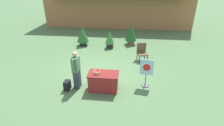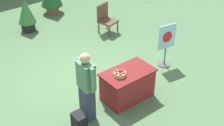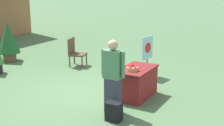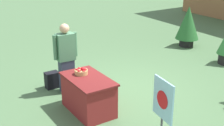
{
  "view_description": "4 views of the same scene",
  "coord_description": "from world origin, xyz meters",
  "px_view_note": "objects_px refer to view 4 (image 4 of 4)",
  "views": [
    {
      "loc": [
        1.44,
        -7.59,
        4.46
      ],
      "look_at": [
        0.71,
        -0.65,
        1.0
      ],
      "focal_mm": 28.0,
      "sensor_mm": 36.0,
      "label": 1
    },
    {
      "loc": [
        -3.75,
        -5.89,
        5.06
      ],
      "look_at": [
        0.59,
        -0.38,
        0.52
      ],
      "focal_mm": 50.0,
      "sensor_mm": 36.0,
      "label": 2
    },
    {
      "loc": [
        -6.72,
        -4.49,
        2.97
      ],
      "look_at": [
        0.29,
        -0.59,
        0.86
      ],
      "focal_mm": 50.0,
      "sensor_mm": 36.0,
      "label": 3
    },
    {
      "loc": [
        5.76,
        -4.1,
        3.4
      ],
      "look_at": [
        0.48,
        -0.7,
        1.04
      ],
      "focal_mm": 50.0,
      "sensor_mm": 36.0,
      "label": 4
    }
  ],
  "objects_px": {
    "person_visitor": "(66,58)",
    "poster_board": "(162,112)",
    "backpack": "(52,80)",
    "potted_plant_near_left": "(188,24)",
    "apple_basket": "(81,71)",
    "display_table": "(88,95)"
  },
  "relations": [
    {
      "from": "display_table",
      "to": "backpack",
      "type": "xyz_separation_m",
      "value": [
        -1.57,
        -0.19,
        -0.19
      ]
    },
    {
      "from": "display_table",
      "to": "poster_board",
      "type": "xyz_separation_m",
      "value": [
        1.84,
        0.46,
        0.32
      ]
    },
    {
      "from": "person_visitor",
      "to": "poster_board",
      "type": "distance_m",
      "value": 3.05
    },
    {
      "from": "display_table",
      "to": "backpack",
      "type": "relative_size",
      "value": 3.09
    },
    {
      "from": "poster_board",
      "to": "backpack",
      "type": "bearing_deg",
      "value": -70.41
    },
    {
      "from": "backpack",
      "to": "potted_plant_near_left",
      "type": "relative_size",
      "value": 0.29
    },
    {
      "from": "person_visitor",
      "to": "potted_plant_near_left",
      "type": "xyz_separation_m",
      "value": [
        -1.1,
        5.23,
        -0.07
      ]
    },
    {
      "from": "potted_plant_near_left",
      "to": "backpack",
      "type": "bearing_deg",
      "value": -82.67
    },
    {
      "from": "poster_board",
      "to": "apple_basket",
      "type": "bearing_deg",
      "value": -68.58
    },
    {
      "from": "display_table",
      "to": "apple_basket",
      "type": "height_order",
      "value": "apple_basket"
    },
    {
      "from": "display_table",
      "to": "poster_board",
      "type": "relative_size",
      "value": 0.99
    },
    {
      "from": "apple_basket",
      "to": "poster_board",
      "type": "relative_size",
      "value": 0.22
    },
    {
      "from": "apple_basket",
      "to": "person_visitor",
      "type": "relative_size",
      "value": 0.17
    },
    {
      "from": "apple_basket",
      "to": "potted_plant_near_left",
      "type": "distance_m",
      "value": 5.65
    },
    {
      "from": "apple_basket",
      "to": "potted_plant_near_left",
      "type": "height_order",
      "value": "potted_plant_near_left"
    },
    {
      "from": "person_visitor",
      "to": "backpack",
      "type": "bearing_deg",
      "value": -146.51
    },
    {
      "from": "apple_basket",
      "to": "person_visitor",
      "type": "distance_m",
      "value": 0.91
    },
    {
      "from": "person_visitor",
      "to": "display_table",
      "type": "bearing_deg",
      "value": 0.0
    },
    {
      "from": "potted_plant_near_left",
      "to": "apple_basket",
      "type": "bearing_deg",
      "value": -69.23
    },
    {
      "from": "backpack",
      "to": "poster_board",
      "type": "distance_m",
      "value": 3.51
    },
    {
      "from": "apple_basket",
      "to": "backpack",
      "type": "bearing_deg",
      "value": -172.05
    },
    {
      "from": "backpack",
      "to": "person_visitor",
      "type": "bearing_deg",
      "value": 31.29
    }
  ]
}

